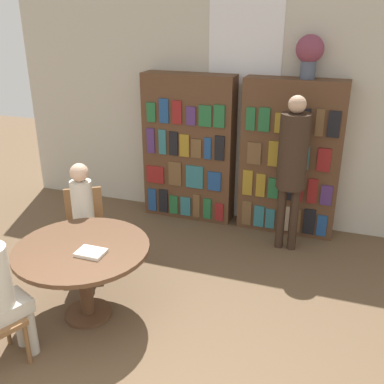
{
  "coord_description": "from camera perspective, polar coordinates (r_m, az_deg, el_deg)",
  "views": [
    {
      "loc": [
        1.27,
        -1.53,
        2.67
      ],
      "look_at": [
        -0.04,
        2.19,
        1.05
      ],
      "focal_mm": 42.0,
      "sensor_mm": 36.0,
      "label": 1
    }
  ],
  "objects": [
    {
      "name": "reading_table",
      "position": [
        4.15,
        -13.71,
        -8.23
      ],
      "size": [
        1.2,
        1.2,
        0.72
      ],
      "color": "brown",
      "rests_on": "ground_plane"
    },
    {
      "name": "bookshelf_left",
      "position": [
        5.94,
        -0.39,
        5.56
      ],
      "size": [
        1.2,
        0.34,
        1.92
      ],
      "color": "brown",
      "rests_on": "ground_plane"
    },
    {
      "name": "open_book_on_table",
      "position": [
        3.95,
        -12.72,
        -7.52
      ],
      "size": [
        0.24,
        0.18,
        0.03
      ],
      "color": "silver",
      "rests_on": "reading_table"
    },
    {
      "name": "bookshelf_right",
      "position": [
        5.65,
        12.34,
        4.15
      ],
      "size": [
        1.2,
        0.34,
        1.92
      ],
      "color": "brown",
      "rests_on": "ground_plane"
    },
    {
      "name": "flower_vase",
      "position": [
        5.4,
        14.7,
        16.78
      ],
      "size": [
        0.31,
        0.31,
        0.48
      ],
      "color": "#475166",
      "rests_on": "bookshelf_right"
    },
    {
      "name": "seated_reader_left",
      "position": [
        4.78,
        -13.65,
        -2.87
      ],
      "size": [
        0.36,
        0.39,
        1.23
      ],
      "rotation": [
        0.0,
        0.0,
        -2.6
      ],
      "color": "beige",
      "rests_on": "ground_plane"
    },
    {
      "name": "wall_back",
      "position": [
        5.8,
        6.51,
        10.62
      ],
      "size": [
        6.4,
        0.07,
        3.0
      ],
      "color": "beige",
      "rests_on": "ground_plane"
    },
    {
      "name": "librarian_standing",
      "position": [
        5.11,
        12.67,
        4.27
      ],
      "size": [
        0.33,
        0.6,
        1.82
      ],
      "color": "#332319",
      "rests_on": "ground_plane"
    },
    {
      "name": "chair_left_side",
      "position": [
        5.04,
        -13.41,
        -4.08
      ],
      "size": [
        0.55,
        0.55,
        0.87
      ],
      "rotation": [
        0.0,
        0.0,
        -2.6
      ],
      "color": "brown",
      "rests_on": "ground_plane"
    }
  ]
}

